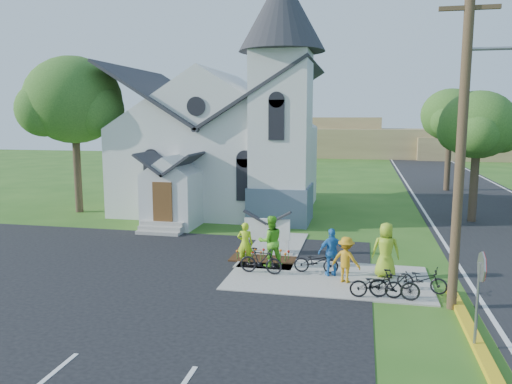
% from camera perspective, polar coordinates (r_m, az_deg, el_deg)
% --- Properties ---
extents(ground, '(120.00, 120.00, 0.00)m').
position_cam_1_polar(ground, '(17.72, 3.16, -10.04)').
color(ground, '#2B5919').
rests_on(ground, ground).
extents(parking_lot, '(20.00, 16.00, 0.02)m').
position_cam_1_polar(parking_lot, '(18.35, -20.40, -9.89)').
color(parking_lot, black).
rests_on(parking_lot, ground).
extents(road, '(8.00, 90.00, 0.02)m').
position_cam_1_polar(road, '(32.94, 24.96, -2.10)').
color(road, black).
rests_on(road, ground).
extents(sidewalk, '(7.00, 4.00, 0.05)m').
position_cam_1_polar(sidewalk, '(18.03, 8.20, -9.70)').
color(sidewalk, gray).
rests_on(sidewalk, ground).
extents(church, '(12.35, 12.00, 13.00)m').
position_cam_1_polar(church, '(30.18, -3.39, 7.79)').
color(church, silver).
rests_on(church, ground).
extents(church_sign, '(2.20, 0.40, 1.70)m').
position_cam_1_polar(church_sign, '(20.68, 1.28, -4.36)').
color(church_sign, gray).
rests_on(church_sign, ground).
extents(flower_bed, '(2.60, 1.10, 0.07)m').
position_cam_1_polar(flower_bed, '(20.07, 0.79, -7.68)').
color(flower_bed, '#321E0D').
rests_on(flower_bed, ground).
extents(utility_pole, '(3.45, 0.28, 10.00)m').
position_cam_1_polar(utility_pole, '(15.35, 22.75, 6.99)').
color(utility_pole, '#432E21').
rests_on(utility_pole, ground).
extents(stop_sign, '(0.11, 0.76, 2.48)m').
position_cam_1_polar(stop_sign, '(13.29, 24.26, -9.13)').
color(stop_sign, gray).
rests_on(stop_sign, ground).
extents(tree_lot_corner, '(5.60, 5.60, 9.15)m').
position_cam_1_polar(tree_lot_corner, '(31.35, -20.11, 9.80)').
color(tree_lot_corner, '#39281F').
rests_on(tree_lot_corner, ground).
extents(tree_road_near, '(4.00, 4.00, 7.05)m').
position_cam_1_polar(tree_road_near, '(29.20, 24.01, 6.96)').
color(tree_road_near, '#39281F').
rests_on(tree_road_near, ground).
extents(tree_road_mid, '(4.40, 4.40, 7.80)m').
position_cam_1_polar(tree_road_mid, '(41.10, 21.34, 8.17)').
color(tree_road_mid, '#39281F').
rests_on(tree_road_mid, ground).
extents(distant_hills, '(61.00, 10.00, 5.60)m').
position_cam_1_polar(distant_hills, '(73.01, 12.79, 5.62)').
color(distant_hills, olive).
rests_on(distant_hills, ground).
extents(cyclist_0, '(0.64, 0.45, 1.66)m').
position_cam_1_polar(cyclist_0, '(19.07, -1.25, -5.92)').
color(cyclist_0, '#B7E31A').
rests_on(cyclist_0, sidewalk).
extents(bike_0, '(1.62, 0.61, 0.84)m').
position_cam_1_polar(bike_0, '(18.36, 6.89, -7.88)').
color(bike_0, black).
rests_on(bike_0, sidewalk).
extents(cyclist_1, '(1.17, 1.06, 1.95)m').
position_cam_1_polar(cyclist_1, '(18.87, 1.68, -5.63)').
color(cyclist_1, '#5EC725').
rests_on(cyclist_1, sidewalk).
extents(bike_1, '(1.60, 0.57, 0.94)m').
position_cam_1_polar(bike_1, '(18.13, 0.56, -7.86)').
color(bike_1, black).
rests_on(bike_1, sidewalk).
extents(cyclist_2, '(1.09, 0.76, 1.71)m').
position_cam_1_polar(cyclist_2, '(18.00, 8.67, -6.81)').
color(cyclist_2, blue).
rests_on(cyclist_2, sidewalk).
extents(bike_2, '(1.68, 0.74, 0.86)m').
position_cam_1_polar(bike_2, '(16.25, 13.56, -10.24)').
color(bike_2, black).
rests_on(bike_2, sidewalk).
extents(cyclist_3, '(1.16, 0.92, 1.58)m').
position_cam_1_polar(cyclist_3, '(17.41, 10.25, -7.61)').
color(cyclist_3, '#C68816').
rests_on(cyclist_3, sidewalk).
extents(bike_3, '(1.59, 0.62, 0.93)m').
position_cam_1_polar(bike_3, '(16.26, 15.53, -10.16)').
color(bike_3, black).
rests_on(bike_3, sidewalk).
extents(cyclist_4, '(0.97, 0.65, 1.95)m').
position_cam_1_polar(cyclist_4, '(18.21, 14.62, -6.43)').
color(cyclist_4, '#92B922').
rests_on(cyclist_4, sidewalk).
extents(bike_4, '(1.68, 0.99, 0.84)m').
position_cam_1_polar(bike_4, '(17.19, 18.44, -9.43)').
color(bike_4, black).
rests_on(bike_4, sidewalk).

